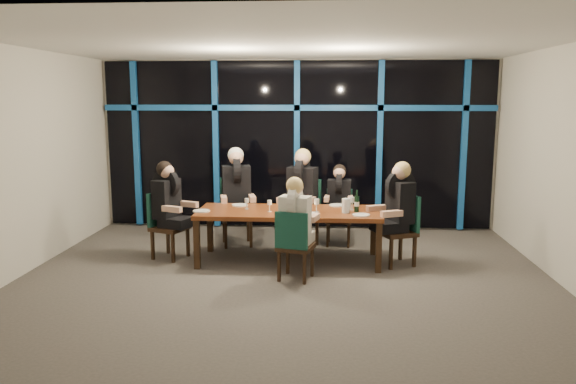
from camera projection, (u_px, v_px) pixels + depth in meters
The scene contains 29 objects.
room at pixel (285, 123), 6.99m from camera, with size 7.04×7.00×3.02m.
window_wall at pixel (298, 142), 9.95m from camera, with size 6.86×0.43×2.94m.
dining_table at pixel (289, 215), 8.00m from camera, with size 2.60×1.00×0.75m.
chair_far_left at pixel (236, 207), 9.01m from camera, with size 0.60×0.60×1.07m.
chair_far_mid at pixel (303, 209), 8.88m from camera, with size 0.62×0.62×1.06m.
chair_far_right at pixel (339, 214), 9.01m from camera, with size 0.44×0.44×0.88m.
chair_end_left at pixel (165, 221), 8.23m from camera, with size 0.59×0.59×0.98m.
chair_end_right at pixel (402, 226), 7.89m from camera, with size 0.61×0.61×1.00m.
chair_near_mid at pixel (294, 242), 7.17m from camera, with size 0.52×0.52×0.92m.
diner_far_left at pixel (236, 182), 8.85m from camera, with size 0.61×0.72×1.04m.
diner_far_mid at pixel (301, 184), 8.73m from camera, with size 0.63×0.72×1.03m.
diner_far_right at pixel (339, 193), 8.87m from camera, with size 0.45×0.56×0.86m.
diner_end_left at pixel (168, 196), 8.13m from camera, with size 0.67×0.60×0.95m.
diner_end_right at pixel (398, 198), 7.80m from camera, with size 0.69×0.63×0.97m.
diner_near_mid at pixel (296, 213), 7.18m from camera, with size 0.53×0.62×0.90m.
plate_far_left at pixel (240, 205), 8.35m from camera, with size 0.24×0.24×0.01m, color white.
plate_far_mid at pixel (288, 206), 8.25m from camera, with size 0.24×0.24×0.01m, color white.
plate_far_right at pixel (337, 205), 8.34m from camera, with size 0.24×0.24×0.01m, color white.
plate_end_left at pixel (201, 211), 7.92m from camera, with size 0.24×0.24×0.01m, color white.
plate_end_right at pixel (361, 215), 7.65m from camera, with size 0.24×0.24×0.01m, color white.
plate_near_mid at pixel (309, 214), 7.73m from camera, with size 0.24×0.24×0.01m, color white.
wine_bottle at pixel (357, 203), 7.88m from camera, with size 0.07×0.07×0.31m.
water_pitcher at pixel (346, 206), 7.81m from camera, with size 0.12×0.11×0.20m.
tea_light at pixel (287, 213), 7.77m from camera, with size 0.05×0.05×0.03m, color #FEA84C.
wine_glass_a at pixel (270, 203), 7.89m from camera, with size 0.06×0.06×0.16m.
wine_glass_b at pixel (292, 202), 7.99m from camera, with size 0.06×0.06×0.16m.
wine_glass_c at pixel (317, 202), 7.84m from camera, with size 0.07×0.07×0.19m.
wine_glass_d at pixel (247, 201), 8.07m from camera, with size 0.06×0.06×0.16m.
wine_glass_e at pixel (352, 201), 8.01m from camera, with size 0.07×0.07×0.18m.
Camera 1 is at (0.53, -7.02, 2.34)m, focal length 35.00 mm.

